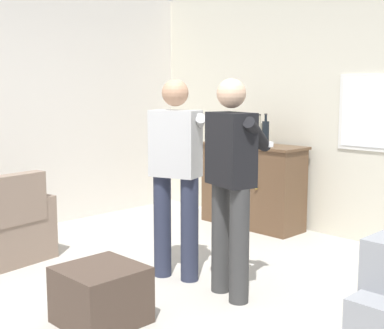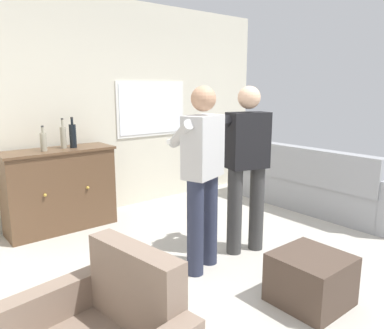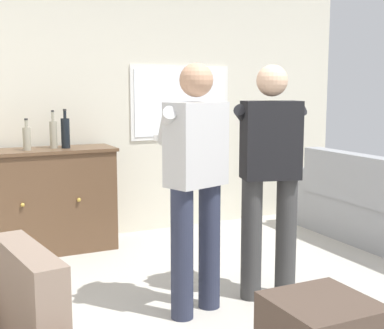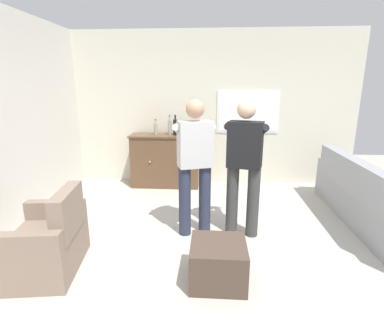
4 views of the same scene
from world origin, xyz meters
name	(u,v)px [view 2 (image 2 of 4)]	position (x,y,z in m)	size (l,w,h in m)	color
ground	(257,280)	(0.00, 0.00, 0.00)	(10.40, 10.40, 0.00)	#B2ADA3
wall_back_with_window	(111,107)	(0.02, 2.66, 1.40)	(5.20, 0.15, 2.80)	beige
couch	(307,186)	(2.04, 0.89, 0.33)	(0.57, 2.48, 0.89)	gray
sideboard_cabinet	(60,189)	(-0.88, 2.30, 0.49)	(1.27, 0.49, 0.97)	brown
bottle_wine_green	(63,137)	(-0.79, 2.31, 1.10)	(0.07, 0.07, 0.35)	gray
bottle_liquor_amber	(43,141)	(-1.03, 2.25, 1.08)	(0.07, 0.07, 0.29)	gray
bottle_spirits_clear	(73,135)	(-0.68, 2.28, 1.11)	(0.08, 0.08, 0.36)	black
ottoman	(311,279)	(0.06, -0.49, 0.20)	(0.53, 0.53, 0.40)	#47382D
person_standing_left	(202,171)	(-0.23, 0.49, 0.94)	(0.53, 0.52, 1.68)	#282D42
person_standing_right	(247,162)	(0.37, 0.50, 0.94)	(0.54, 0.52, 1.68)	#383838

